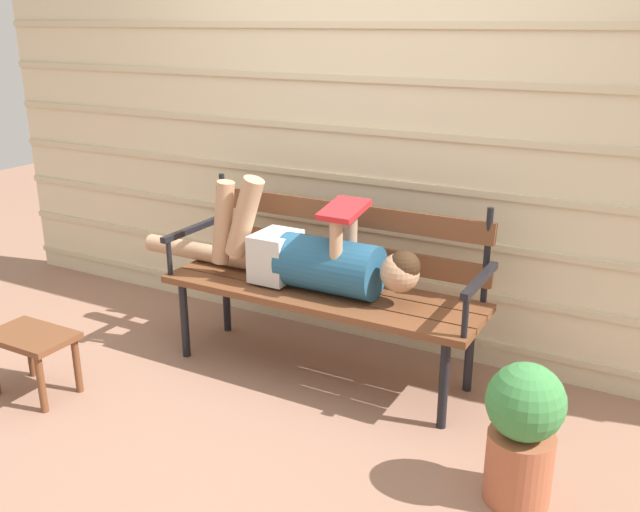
{
  "coord_description": "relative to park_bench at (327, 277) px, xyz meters",
  "views": [
    {
      "loc": [
        1.58,
        -2.75,
        1.77
      ],
      "look_at": [
        0.0,
        0.13,
        0.65
      ],
      "focal_mm": 38.94,
      "sensor_mm": 36.0,
      "label": 1
    }
  ],
  "objects": [
    {
      "name": "footstool",
      "position": [
        -1.13,
        -0.94,
        -0.26
      ],
      "size": [
        0.43,
        0.27,
        0.32
      ],
      "color": "brown",
      "rests_on": "ground"
    },
    {
      "name": "park_bench",
      "position": [
        0.0,
        0.0,
        0.0
      ],
      "size": [
        1.68,
        0.51,
        0.94
      ],
      "color": "brown",
      "rests_on": "ground"
    },
    {
      "name": "potted_plant",
      "position": [
        1.17,
        -0.61,
        -0.21
      ],
      "size": [
        0.3,
        0.3,
        0.58
      ],
      "color": "#AD5B3D",
      "rests_on": "ground"
    },
    {
      "name": "house_siding",
      "position": [
        -0.0,
        0.46,
        0.56
      ],
      "size": [
        5.33,
        0.08,
        2.15
      ],
      "color": "beige",
      "rests_on": "ground"
    },
    {
      "name": "ground_plane",
      "position": [
        -0.0,
        -0.2,
        -0.52
      ],
      "size": [
        12.0,
        12.0,
        0.0
      ],
      "primitive_type": "plane",
      "color": "#936B56"
    },
    {
      "name": "reclining_person",
      "position": [
        -0.08,
        -0.07,
        0.12
      ],
      "size": [
        1.71,
        0.27,
        0.56
      ],
      "color": "#23567A"
    }
  ]
}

